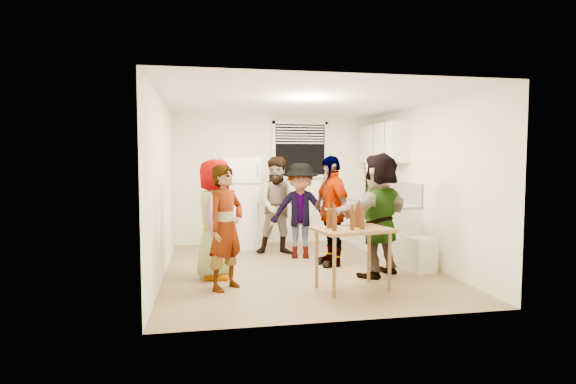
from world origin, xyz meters
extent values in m
cube|color=white|center=(-0.75, 1.88, 0.85)|extent=(0.70, 0.70, 1.70)
cube|color=white|center=(1.70, 1.15, 0.43)|extent=(0.60, 2.20, 0.86)
cube|color=beige|center=(1.70, 1.15, 0.88)|extent=(0.64, 2.22, 0.04)
cube|color=beige|center=(1.99, 1.15, 1.08)|extent=(0.03, 2.20, 0.36)
cube|color=white|center=(1.83, 1.35, 1.95)|extent=(0.34, 1.60, 0.70)
cylinder|color=white|center=(1.68, 1.24, 0.90)|extent=(0.13, 0.13, 0.28)
cylinder|color=black|center=(1.75, 1.93, 0.90)|extent=(0.07, 0.07, 0.26)
cylinder|color=#47230C|center=(1.60, 0.47, 0.90)|extent=(0.06, 0.06, 0.24)
cylinder|color=#0A26CD|center=(1.59, 0.39, 0.90)|extent=(0.08, 0.08, 0.11)
cube|color=#B89B42|center=(1.92, 1.84, 0.97)|extent=(0.02, 0.17, 0.14)
cube|color=silver|center=(1.71, -0.47, 0.25)|extent=(0.40, 0.40, 0.50)
cylinder|color=#47230C|center=(0.54, -1.07, 0.78)|extent=(0.07, 0.07, 0.26)
cylinder|color=#A7142B|center=(0.58, -1.01, 0.78)|extent=(0.09, 0.09, 0.12)
imported|color=gray|center=(-1.28, -0.28, 0.00)|extent=(1.81, 1.23, 0.53)
imported|color=#141933|center=(-1.16, -0.87, 0.00)|extent=(1.54, 1.53, 0.38)
imported|color=#4F3422|center=(-0.15, 1.11, 0.00)|extent=(1.01, 1.78, 0.65)
imported|color=#3F3F44|center=(0.16, 0.77, 0.00)|extent=(1.31, 1.76, 0.59)
imported|color=black|center=(0.51, 0.17, 0.00)|extent=(1.89, 1.35, 0.42)
imported|color=#ED9F59|center=(1.01, -0.57, 0.00)|extent=(2.33, 2.36, 0.52)
camera|label=1|loc=(-1.39, -6.55, 1.64)|focal=28.00mm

